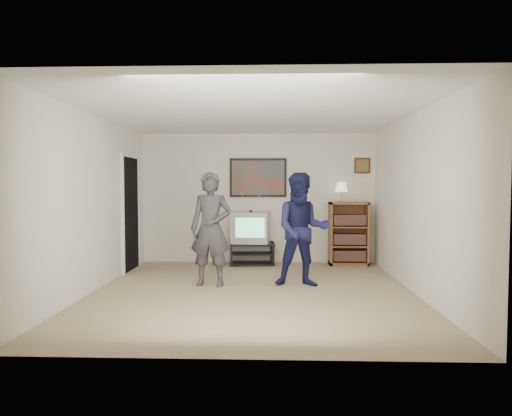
# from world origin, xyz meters

# --- Properties ---
(room_shell) EXTENTS (4.51, 5.00, 2.51)m
(room_shell) POSITION_xyz_m (0.00, 0.35, 1.25)
(room_shell) COLOR #837353
(room_shell) RESTS_ON ground
(media_stand) EXTENTS (0.88, 0.55, 0.42)m
(media_stand) POSITION_xyz_m (-0.11, 2.23, 0.21)
(media_stand) COLOR black
(media_stand) RESTS_ON room_shell
(crt_television) EXTENTS (0.74, 0.64, 0.58)m
(crt_television) POSITION_xyz_m (-0.13, 2.23, 0.71)
(crt_television) COLOR #ABABA6
(crt_television) RESTS_ON media_stand
(bookshelf) EXTENTS (0.72, 0.41, 1.19)m
(bookshelf) POSITION_xyz_m (1.72, 2.28, 0.59)
(bookshelf) COLOR brown
(bookshelf) RESTS_ON room_shell
(table_lamp) EXTENTS (0.24, 0.24, 0.38)m
(table_lamp) POSITION_xyz_m (1.58, 2.28, 1.37)
(table_lamp) COLOR #FDF3BF
(table_lamp) RESTS_ON bookshelf
(person_tall) EXTENTS (0.67, 0.49, 1.70)m
(person_tall) POSITION_xyz_m (-0.64, 0.39, 0.85)
(person_tall) COLOR #363639
(person_tall) RESTS_ON room_shell
(person_short) EXTENTS (0.83, 0.64, 1.69)m
(person_short) POSITION_xyz_m (0.72, 0.41, 0.85)
(person_short) COLOR #16183D
(person_short) RESTS_ON room_shell
(controller_left) EXTENTS (0.07, 0.11, 0.03)m
(controller_left) POSITION_xyz_m (-0.59, 0.64, 1.30)
(controller_left) COLOR white
(controller_left) RESTS_ON person_tall
(controller_right) EXTENTS (0.08, 0.13, 0.04)m
(controller_right) POSITION_xyz_m (0.74, 0.67, 1.06)
(controller_right) COLOR white
(controller_right) RESTS_ON person_short
(poster) EXTENTS (1.10, 0.03, 0.75)m
(poster) POSITION_xyz_m (0.00, 2.48, 1.65)
(poster) COLOR black
(poster) RESTS_ON room_shell
(air_vent) EXTENTS (0.28, 0.02, 0.14)m
(air_vent) POSITION_xyz_m (-0.55, 2.48, 1.95)
(air_vent) COLOR white
(air_vent) RESTS_ON room_shell
(small_picture) EXTENTS (0.30, 0.03, 0.30)m
(small_picture) POSITION_xyz_m (2.00, 2.48, 1.88)
(small_picture) COLOR #472C16
(small_picture) RESTS_ON room_shell
(doorway) EXTENTS (0.03, 0.85, 2.00)m
(doorway) POSITION_xyz_m (-2.23, 1.60, 1.00)
(doorway) COLOR black
(doorway) RESTS_ON room_shell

